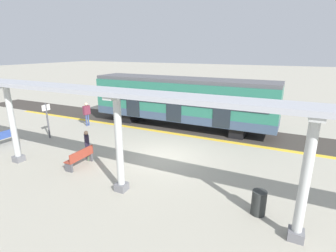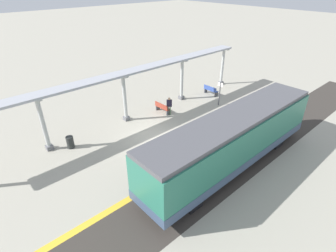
{
  "view_description": "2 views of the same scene",
  "coord_description": "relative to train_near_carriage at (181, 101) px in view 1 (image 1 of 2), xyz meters",
  "views": [
    {
      "loc": [
        10.86,
        5.65,
        5.36
      ],
      "look_at": [
        -1.42,
        -0.37,
        1.27
      ],
      "focal_mm": 27.4,
      "sensor_mm": 36.0,
      "label": 1
    },
    {
      "loc": [
        -12.69,
        10.1,
        10.23
      ],
      "look_at": [
        -0.88,
        -0.52,
        1.1
      ],
      "focal_mm": 28.1,
      "sensor_mm": 36.0,
      "label": 2
    }
  ],
  "objects": [
    {
      "name": "ground_plane",
      "position": [
        5.61,
        1.36,
        -1.83
      ],
      "size": [
        176.0,
        176.0,
        0.0
      ],
      "primitive_type": "plane",
      "color": "#A5A090"
    },
    {
      "name": "tactile_edge_strip",
      "position": [
        1.79,
        1.36,
        -1.83
      ],
      "size": [
        0.39,
        31.88,
        0.01
      ],
      "primitive_type": "cube",
      "color": "yellow",
      "rests_on": "ground"
    },
    {
      "name": "trackbed",
      "position": [
        -0.01,
        1.36,
        -1.83
      ],
      "size": [
        3.2,
        43.88,
        0.01
      ],
      "primitive_type": "cube",
      "color": "#38332D",
      "rests_on": "ground"
    },
    {
      "name": "train_near_carriage",
      "position": [
        0.0,
        0.0,
        0.0
      ],
      "size": [
        2.65,
        13.0,
        3.48
      ],
      "color": "#29715B",
      "rests_on": "ground"
    },
    {
      "name": "canopy_pillar_second",
      "position": [
        9.18,
        -4.86,
        0.11
      ],
      "size": [
        1.1,
        0.44,
        3.83
      ],
      "color": "slate",
      "rests_on": "ground"
    },
    {
      "name": "canopy_pillar_third",
      "position": [
        9.18,
        1.38,
        0.11
      ],
      "size": [
        1.1,
        0.44,
        3.83
      ],
      "color": "slate",
      "rests_on": "ground"
    },
    {
      "name": "canopy_pillar_fourth",
      "position": [
        9.18,
        7.61,
        0.11
      ],
      "size": [
        1.1,
        0.44,
        3.83
      ],
      "color": "slate",
      "rests_on": "ground"
    },
    {
      "name": "canopy_beam",
      "position": [
        9.18,
        1.45,
        2.07
      ],
      "size": [
        1.2,
        25.38,
        0.16
      ],
      "primitive_type": "cube",
      "color": "#A8AAB2",
      "rests_on": "canopy_pillar_nearest"
    },
    {
      "name": "bench_near_end",
      "position": [
        8.05,
        -7.78,
        -1.39
      ],
      "size": [
        1.5,
        0.45,
        0.86
      ],
      "color": "#324D9D",
      "rests_on": "ground"
    },
    {
      "name": "bench_mid_platform",
      "position": [
        8.25,
        -1.67,
        -1.39
      ],
      "size": [
        1.51,
        0.47,
        0.86
      ],
      "color": "#993828",
      "rests_on": "ground"
    },
    {
      "name": "trash_bin",
      "position": [
        8.41,
        6.44,
        -1.4
      ],
      "size": [
        0.48,
        0.48,
        0.86
      ],
      "primitive_type": "cylinder",
      "color": "#2A2D2C",
      "rests_on": "ground"
    },
    {
      "name": "platform_info_sign",
      "position": [
        5.99,
        -6.46,
        -0.5
      ],
      "size": [
        0.56,
        0.1,
        2.2
      ],
      "color": "#4C4C51",
      "rests_on": "ground"
    },
    {
      "name": "passenger_waiting_near_edge",
      "position": [
        2.88,
        -6.2,
        -0.75
      ],
      "size": [
        0.53,
        0.31,
        1.72
      ],
      "color": "#3C4C7F",
      "rests_on": "ground"
    },
    {
      "name": "passenger_by_the_benches",
      "position": [
        7.55,
        -1.83,
        -0.86
      ],
      "size": [
        0.45,
        0.47,
        1.56
      ],
      "color": "#4C6847",
      "rests_on": "ground"
    }
  ]
}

